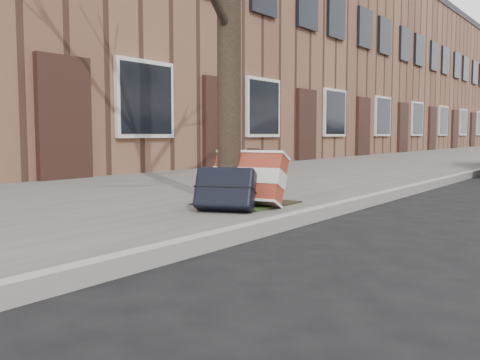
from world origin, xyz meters
The scene contains 6 objects.
ground centered at (0.00, 0.00, 0.00)m, with size 120.00×120.00×0.00m, color black.
near_sidewalk centered at (-3.70, 15.00, 0.06)m, with size 5.00×70.00×0.12m, color #66635D.
house_near centered at (-9.60, 16.00, 3.50)m, with size 6.80×40.00×7.00m, color brown.
dirt_patch centered at (-2.00, 1.20, 0.13)m, with size 0.85×0.85×0.01m, color black.
suitcase_red centered at (-1.87, 1.05, 0.40)m, with size 0.72×0.20×0.52m, color maroon.
suitcase_navy centered at (-1.83, 0.60, 0.34)m, with size 0.56×0.18×0.40m, color black.
Camera 1 is at (1.19, -3.33, 0.85)m, focal length 40.00 mm.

